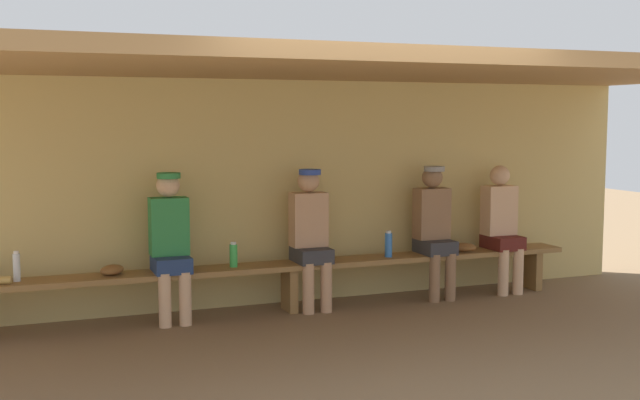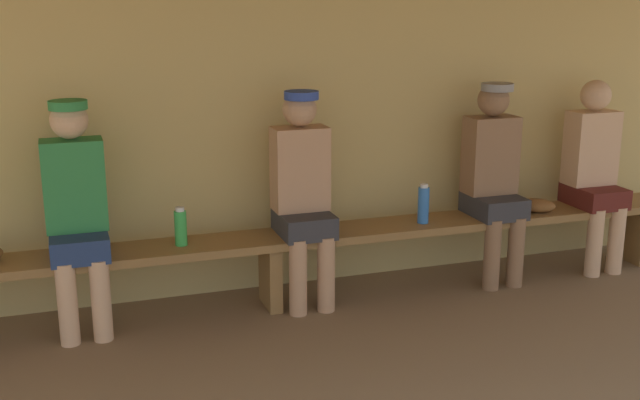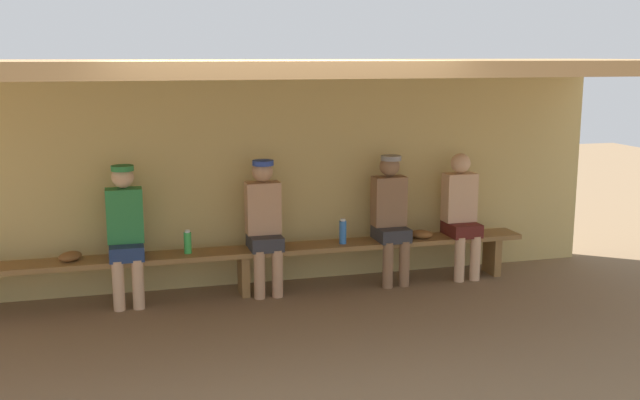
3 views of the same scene
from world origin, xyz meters
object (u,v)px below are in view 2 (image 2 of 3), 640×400
(player_rightmost, at_px, (303,188))
(water_bottle_clear, at_px, (181,227))
(bench, at_px, (270,248))
(player_in_white, at_px, (595,167))
(baseball_glove_tan, at_px, (537,205))
(player_leftmost, at_px, (76,207))
(player_near_post, at_px, (494,173))
(water_bottle_orange, at_px, (423,204))

(player_rightmost, bearing_deg, water_bottle_clear, -179.68)
(player_rightmost, bearing_deg, bench, -179.06)
(player_in_white, distance_m, baseball_glove_tan, 0.53)
(player_leftmost, distance_m, baseball_glove_tan, 3.02)
(player_in_white, bearing_deg, player_near_post, 179.97)
(bench, distance_m, player_leftmost, 1.18)
(bench, relative_size, player_rightmost, 4.46)
(bench, bearing_deg, player_in_white, 0.07)
(player_in_white, bearing_deg, water_bottle_clear, -179.93)
(player_leftmost, relative_size, baseball_glove_tan, 5.60)
(player_near_post, distance_m, player_in_white, 0.81)
(player_rightmost, xyz_separation_m, water_bottle_orange, (0.81, -0.04, -0.16))
(bench, bearing_deg, player_rightmost, 0.94)
(baseball_glove_tan, bearing_deg, player_near_post, 27.24)
(player_leftmost, relative_size, water_bottle_orange, 5.15)
(player_in_white, relative_size, water_bottle_orange, 5.11)
(bench, relative_size, water_bottle_clear, 25.70)
(water_bottle_orange, bearing_deg, bench, 178.23)
(bench, xyz_separation_m, baseball_glove_tan, (1.89, -0.04, 0.12))
(water_bottle_orange, distance_m, baseball_glove_tan, 0.87)
(player_leftmost, bearing_deg, player_rightmost, 0.00)
(player_leftmost, xyz_separation_m, water_bottle_orange, (2.15, -0.04, -0.16))
(player_rightmost, bearing_deg, player_in_white, -0.01)
(player_leftmost, relative_size, player_rightmost, 1.00)
(player_in_white, bearing_deg, baseball_glove_tan, -175.14)
(bench, bearing_deg, baseball_glove_tan, -1.13)
(player_rightmost, xyz_separation_m, baseball_glove_tan, (1.67, -0.04, -0.24))
(water_bottle_clear, distance_m, water_bottle_orange, 1.57)
(player_leftmost, relative_size, water_bottle_clear, 5.76)
(player_in_white, distance_m, water_bottle_orange, 1.35)
(player_leftmost, relative_size, player_in_white, 1.01)
(player_leftmost, distance_m, player_in_white, 3.49)
(player_leftmost, distance_m, player_near_post, 2.68)
(bench, xyz_separation_m, player_leftmost, (-1.12, 0.00, 0.36))
(player_leftmost, height_order, baseball_glove_tan, player_leftmost)
(bench, distance_m, player_in_white, 2.39)
(water_bottle_orange, bearing_deg, player_leftmost, 179.06)
(bench, xyz_separation_m, player_near_post, (1.56, 0.00, 0.36))
(water_bottle_orange, bearing_deg, player_rightmost, 177.50)
(player_leftmost, bearing_deg, water_bottle_orange, -0.94)
(baseball_glove_tan, bearing_deg, water_bottle_orange, 33.88)
(bench, height_order, player_near_post, player_near_post)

